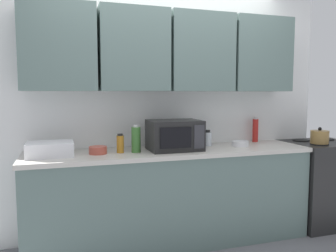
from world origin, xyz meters
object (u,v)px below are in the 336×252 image
(bottle_clear_tall, at_px, (208,139))
(bowl_mixing_large, at_px, (240,143))
(kettle, at_px, (320,137))
(microwave, at_px, (174,135))
(bottle_red_sauce, at_px, (255,130))
(dish_rack, at_px, (50,149))
(bottle_amber_vinegar, at_px, (120,144))
(bowl_ceramic_small, at_px, (98,150))
(bottle_green_oil, at_px, (136,139))
(stove_range, at_px, (321,182))

(bottle_clear_tall, relative_size, bowl_mixing_large, 0.95)
(kettle, bearing_deg, bottle_clear_tall, 166.01)
(microwave, xyz_separation_m, bottle_red_sauce, (1.01, 0.24, -0.01))
(dish_rack, xyz_separation_m, bottle_amber_vinegar, (0.59, -0.02, 0.02))
(bowl_ceramic_small, bearing_deg, dish_rack, 177.71)
(bottle_clear_tall, bearing_deg, bottle_red_sauce, 9.20)
(bottle_clear_tall, bearing_deg, bottle_green_oil, -168.08)
(microwave, distance_m, bowl_mixing_large, 0.71)
(dish_rack, distance_m, bottle_green_oil, 0.73)
(dish_rack, distance_m, bottle_red_sauce, 2.13)
(kettle, height_order, bottle_amber_vinegar, kettle)
(bottle_clear_tall, height_order, bowl_ceramic_small, bottle_clear_tall)
(kettle, bearing_deg, microwave, 174.86)
(bottle_amber_vinegar, distance_m, bottle_red_sauce, 1.54)
(bowl_ceramic_small, height_order, bowl_mixing_large, bowl_ceramic_small)
(microwave, bearing_deg, dish_rack, 178.85)
(bottle_red_sauce, bearing_deg, bottle_amber_vinegar, -170.98)
(bottle_red_sauce, distance_m, bowl_ceramic_small, 1.74)
(stove_range, xyz_separation_m, bowl_ceramic_small, (-2.41, 0.00, 0.48))
(dish_rack, relative_size, bowl_mixing_large, 2.27)
(kettle, xyz_separation_m, dish_rack, (-2.63, 0.16, -0.02))
(kettle, xyz_separation_m, microwave, (-1.53, 0.14, 0.06))
(microwave, bearing_deg, stove_range, 0.07)
(microwave, bearing_deg, bottle_clear_tall, 19.68)
(microwave, xyz_separation_m, bottle_green_oil, (-0.37, -0.02, -0.02))
(kettle, relative_size, bowl_ceramic_small, 1.16)
(stove_range, distance_m, dish_rack, 2.85)
(microwave, height_order, dish_rack, microwave)
(bottle_red_sauce, distance_m, bowl_mixing_large, 0.40)
(bottle_clear_tall, distance_m, bottle_red_sauce, 0.62)
(kettle, bearing_deg, bowl_mixing_large, 169.51)
(microwave, bearing_deg, bottle_amber_vinegar, 179.86)
(kettle, xyz_separation_m, bottle_amber_vinegar, (-2.04, 0.14, 0.00))
(stove_range, relative_size, bottle_green_oil, 3.67)
(bowl_mixing_large, bearing_deg, bottle_red_sauce, 35.93)
(bottle_amber_vinegar, xyz_separation_m, bowl_ceramic_small, (-0.20, 0.01, -0.05))
(microwave, relative_size, dish_rack, 1.26)
(microwave, distance_m, bottle_green_oil, 0.37)
(kettle, height_order, bottle_green_oil, bottle_green_oil)
(bottle_amber_vinegar, relative_size, bottle_red_sauce, 0.63)
(microwave, xyz_separation_m, bowl_ceramic_small, (-0.71, 0.01, -0.11))
(bottle_red_sauce, bearing_deg, stove_range, -19.21)
(stove_range, distance_m, bottle_green_oil, 2.15)
(bottle_green_oil, height_order, bottle_red_sauce, bottle_red_sauce)
(bottle_clear_tall, distance_m, bowl_mixing_large, 0.33)
(bottle_amber_vinegar, distance_m, bowl_mixing_large, 1.21)
(bottle_red_sauce, xyz_separation_m, bowl_mixing_large, (-0.31, -0.23, -0.10))
(bottle_green_oil, height_order, bowl_ceramic_small, bottle_green_oil)
(bottle_amber_vinegar, height_order, bottle_red_sauce, bottle_red_sauce)
(stove_range, distance_m, bottle_clear_tall, 1.41)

